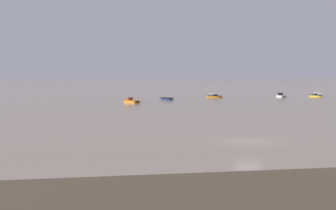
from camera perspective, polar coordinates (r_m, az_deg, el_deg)
ground_plane at (r=44.37m, az=9.61°, el=-4.31°), size 800.00×800.00×0.00m
motorboat_moored_0 at (r=98.92m, az=-4.58°, el=0.42°), size 3.47×4.50×1.65m
rowboat_moored_0 at (r=108.98m, az=-0.13°, el=0.73°), size 3.29×4.71×0.71m
sailboat_moored_0 at (r=126.50m, az=17.26°, el=1.02°), size 2.70×5.06×5.42m
motorboat_moored_2 at (r=124.51m, az=13.34°, el=1.05°), size 1.57×4.23×1.58m
sailboat_moored_2 at (r=118.98m, az=5.59°, el=1.00°), size 4.33×3.86×4.98m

